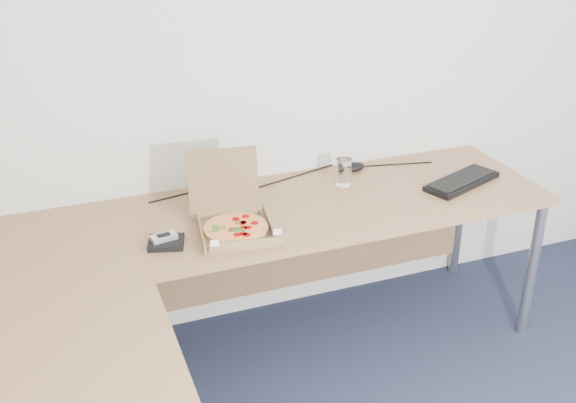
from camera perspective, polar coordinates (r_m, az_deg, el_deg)
name	(u,v)px	position (r m, az deg, el deg)	size (l,w,h in m)	color
desk	(221,283)	(2.50, -5.58, -6.68)	(2.50, 2.20, 0.73)	#966946
pizza_box	(235,223)	(2.75, -4.44, -1.82)	(0.29, 0.33, 0.29)	olive
drinking_glass	(344,172)	(3.15, 4.62, 2.45)	(0.07, 0.07, 0.13)	silver
keyboard	(462,181)	(3.26, 14.17, 1.61)	(0.40, 0.14, 0.02)	black
mouse	(354,167)	(3.32, 5.49, 2.88)	(0.11, 0.07, 0.04)	black
wallet	(166,243)	(2.69, -10.03, -3.37)	(0.13, 0.11, 0.02)	black
phone	(164,237)	(2.69, -10.22, -2.93)	(0.10, 0.05, 0.02)	#B2B5BA
cable_bundle	(290,178)	(3.22, 0.13, 1.96)	(0.67, 0.04, 0.01)	black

